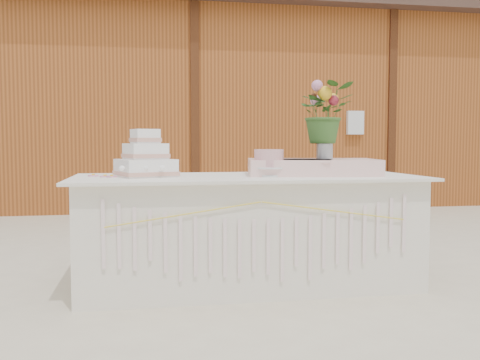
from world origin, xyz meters
The scene contains 9 objects.
ground centered at (0.00, 0.00, 0.00)m, with size 80.00×80.00×0.00m, color beige.
barn centered at (-0.01, 5.99, 1.68)m, with size 12.60×4.60×3.30m.
cake_table centered at (0.00, 0.00, 0.39)m, with size 2.40×1.00×0.77m.
wedding_cake centered at (-0.70, 0.05, 0.88)m, with size 0.46×0.46×0.32m.
pink_cake_stand centered at (0.13, -0.09, 0.87)m, with size 0.26×0.26×0.18m.
satin_runner centered at (0.48, 0.02, 0.83)m, with size 0.90×0.52×0.11m, color beige.
flower_vase centered at (0.57, 0.01, 0.96)m, with size 0.12×0.12×0.16m, color silver.
bouquet centered at (0.57, 0.01, 1.26)m, with size 0.39×0.34×0.43m, color #345C25.
loose_flowers centered at (-0.99, 0.01, 0.78)m, with size 0.15×0.36×0.02m, color pink, non-canonical shape.
Camera 1 is at (-0.70, -3.65, 1.00)m, focal length 40.00 mm.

